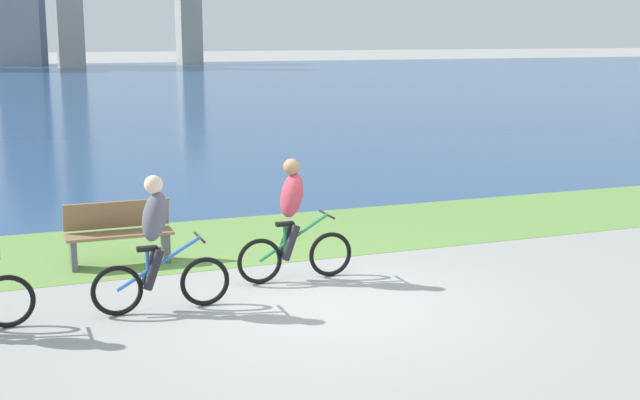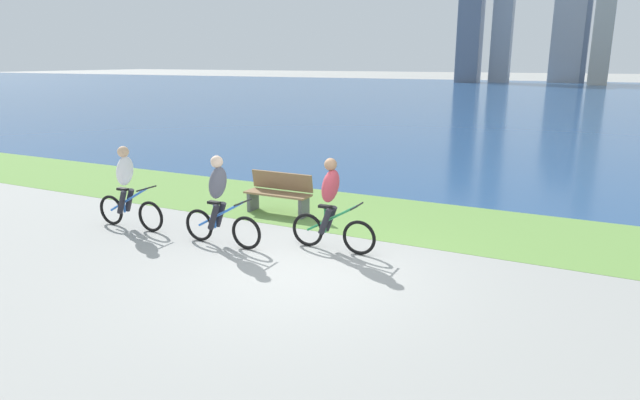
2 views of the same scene
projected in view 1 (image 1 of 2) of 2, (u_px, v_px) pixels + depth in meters
The scene contains 6 objects.
ground_plane at pixel (327, 303), 10.42m from camera, with size 300.00×300.00×0.00m, color #9E9E99.
grass_strip_bayside at pixel (247, 239), 13.66m from camera, with size 120.00×3.23×0.01m, color #6B9947.
bay_water_surface at pixel (56, 86), 53.67m from camera, with size 300.00×84.11×0.00m, color navy.
cyclist_lead at pixel (293, 220), 11.22m from camera, with size 1.62×0.52×1.66m.
cyclist_trailing at pixel (157, 244), 9.96m from camera, with size 1.66×0.52×1.65m.
bench_near_path at pixel (119, 233), 12.10m from camera, with size 1.50×0.47×0.90m.
Camera 1 is at (-3.65, -9.29, 3.26)m, focal length 47.43 mm.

